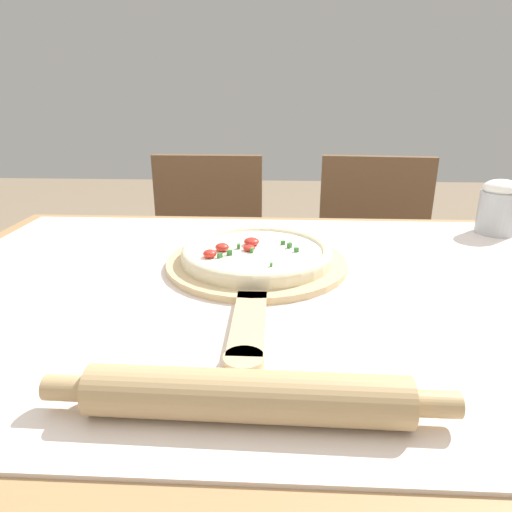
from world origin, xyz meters
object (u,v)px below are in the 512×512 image
Objects in this scene: pizza_peel at (256,267)px; chair_right at (372,268)px; chair_left at (207,265)px; rolling_pin at (247,396)px; flour_cup at (499,206)px; pizza at (257,253)px.

pizza_peel is 0.86m from chair_right.
chair_left is 1.00× the size of chair_right.
pizza_peel is 1.26× the size of rolling_pin.
chair_right is 7.17× the size of flour_cup.
rolling_pin is 3.35× the size of flour_cup.
pizza is 0.68× the size of rolling_pin.
rolling_pin is 1.21m from chair_right.
rolling_pin is 0.47× the size of chair_right.
pizza_peel is 0.03m from pizza.
chair_left reaches higher than pizza_peel.
flour_cup is (0.52, 0.64, 0.04)m from rolling_pin.
flour_cup is at bearing 25.53° from pizza_peel.
flour_cup is at bearing 23.49° from pizza.
chair_right is (0.58, -0.00, 0.00)m from chair_left.
chair_left reaches higher than rolling_pin.
chair_left is (-0.21, 0.72, -0.28)m from pizza_peel.
chair_left is 0.58m from chair_right.
pizza reaches higher than pizza_peel.
rolling_pin is at bearing -88.58° from pizza.
chair_left is (-0.21, 0.70, -0.30)m from pizza.
pizza is 0.79m from chair_left.
pizza is (-0.00, 0.02, 0.02)m from pizza_peel.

